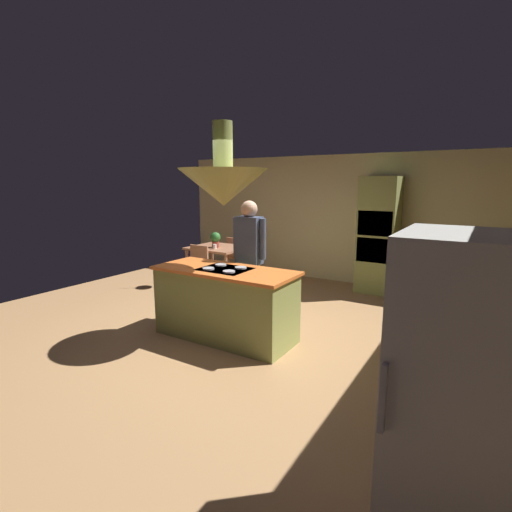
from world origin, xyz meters
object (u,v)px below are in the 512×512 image
(oven_tower, at_px, (378,235))
(dining_table, at_px, (218,252))
(canister_flour, at_px, (484,291))
(refrigerator, at_px, (463,399))
(cup_on_table, at_px, (215,247))
(microwave_on_counter, at_px, (487,261))
(chair_facing_island, at_px, (196,266))
(person_at_island, at_px, (249,253))
(canister_sugar, at_px, (484,287))
(chair_by_back_wall, at_px, (238,254))
(potted_plant_on_table, at_px, (215,239))
(kitchen_island, at_px, (225,303))
(canister_tea, at_px, (485,284))

(oven_tower, xyz_separation_m, dining_table, (-2.80, -1.14, -0.40))
(canister_flour, bearing_deg, refrigerator, -91.21)
(refrigerator, height_order, cup_on_table, refrigerator)
(refrigerator, relative_size, microwave_on_counter, 3.82)
(oven_tower, distance_m, chair_facing_island, 3.39)
(oven_tower, distance_m, refrigerator, 5.23)
(person_at_island, bearing_deg, canister_flour, -9.16)
(canister_sugar, distance_m, microwave_on_counter, 1.15)
(chair_facing_island, relative_size, canister_sugar, 4.99)
(person_at_island, relative_size, canister_sugar, 10.08)
(cup_on_table, bearing_deg, canister_flour, -20.61)
(chair_by_back_wall, bearing_deg, microwave_on_counter, 164.52)
(person_at_island, distance_m, cup_on_table, 1.98)
(dining_table, xyz_separation_m, canister_sugar, (4.54, -1.72, 0.35))
(dining_table, distance_m, chair_facing_island, 0.70)
(oven_tower, relative_size, potted_plant_on_table, 7.05)
(canister_sugar, height_order, microwave_on_counter, microwave_on_counter)
(dining_table, bearing_deg, canister_flour, -22.73)
(potted_plant_on_table, bearing_deg, chair_by_back_wall, 89.88)
(oven_tower, bearing_deg, person_at_island, -114.07)
(canister_sugar, bearing_deg, kitchen_island, -172.42)
(canister_flour, bearing_deg, microwave_on_counter, 90.00)
(chair_by_back_wall, xyz_separation_m, canister_tea, (4.54, -2.22, 0.49))
(kitchen_island, relative_size, cup_on_table, 20.77)
(person_at_island, bearing_deg, dining_table, 138.93)
(chair_by_back_wall, bearing_deg, canister_flour, 150.37)
(refrigerator, bearing_deg, kitchen_island, 148.73)
(dining_table, bearing_deg, cup_on_table, -68.25)
(kitchen_island, distance_m, dining_table, 2.71)
(refrigerator, relative_size, chair_facing_island, 2.02)
(kitchen_island, bearing_deg, canister_tea, 11.11)
(chair_facing_island, distance_m, cup_on_table, 0.55)
(canister_tea, relative_size, microwave_on_counter, 0.33)
(person_at_island, bearing_deg, kitchen_island, -85.51)
(canister_flour, relative_size, microwave_on_counter, 0.37)
(person_at_island, relative_size, chair_by_back_wall, 2.02)
(canister_sugar, bearing_deg, oven_tower, 121.27)
(cup_on_table, height_order, canister_flour, canister_flour)
(kitchen_island, height_order, chair_by_back_wall, kitchen_island)
(kitchen_island, distance_m, canister_sugar, 2.92)
(kitchen_island, height_order, canister_sugar, canister_sugar)
(kitchen_island, distance_m, canister_tea, 2.94)
(cup_on_table, relative_size, microwave_on_counter, 0.20)
(cup_on_table, bearing_deg, refrigerator, -39.01)
(canister_tea, bearing_deg, cup_on_table, 163.56)
(refrigerator, height_order, potted_plant_on_table, refrigerator)
(chair_by_back_wall, distance_m, canister_flour, 5.25)
(chair_facing_island, relative_size, microwave_on_counter, 1.89)
(chair_facing_island, height_order, cup_on_table, chair_facing_island)
(oven_tower, height_order, cup_on_table, oven_tower)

